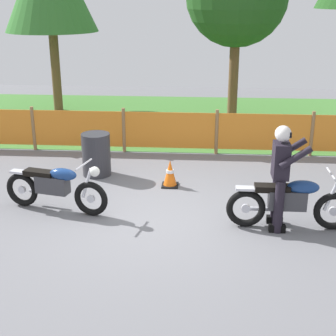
% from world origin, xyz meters
% --- Properties ---
extents(ground, '(24.00, 24.00, 0.02)m').
position_xyz_m(ground, '(0.00, 0.00, -0.01)').
color(ground, slate).
extents(grass_verge, '(24.00, 6.47, 0.01)m').
position_xyz_m(grass_verge, '(0.00, 6.82, 0.01)').
color(grass_verge, '#427A33').
rests_on(grass_verge, ground).
extents(barrier_fence, '(10.90, 0.08, 1.05)m').
position_xyz_m(barrier_fence, '(0.00, 3.58, 0.54)').
color(barrier_fence, olive).
rests_on(barrier_fence, ground).
extents(motorcycle_lead, '(1.91, 0.71, 0.92)m').
position_xyz_m(motorcycle_lead, '(-1.72, 0.21, 0.45)').
color(motorcycle_lead, black).
rests_on(motorcycle_lead, ground).
extents(motorcycle_trailing, '(2.00, 0.59, 0.95)m').
position_xyz_m(motorcycle_trailing, '(2.18, -0.17, 0.46)').
color(motorcycle_trailing, black).
rests_on(motorcycle_trailing, ground).
extents(rider_trailing, '(0.55, 0.54, 1.69)m').
position_xyz_m(rider_trailing, '(1.99, -0.17, 0.92)').
color(rider_trailing, black).
rests_on(rider_trailing, ground).
extents(traffic_cone, '(0.32, 0.32, 0.53)m').
position_xyz_m(traffic_cone, '(0.15, 1.48, 0.26)').
color(traffic_cone, black).
rests_on(traffic_cone, ground).
extents(spare_drum, '(0.58, 0.58, 0.88)m').
position_xyz_m(spare_drum, '(-1.40, 2.00, 0.44)').
color(spare_drum, '#2D2D33').
rests_on(spare_drum, ground).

